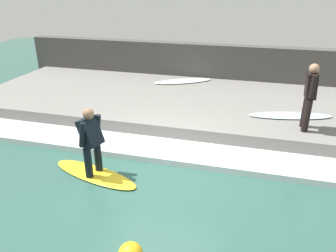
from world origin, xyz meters
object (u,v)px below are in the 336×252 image
object	(u,v)px
surfer_riding	(91,138)
surfboard_spare	(183,81)
surfboard_riding	(95,174)
surfboard_waiting_near	(290,115)
surfer_waiting_near	(310,94)

from	to	relation	value
surfer_riding	surfboard_spare	size ratio (longest dim) A/B	0.68
surfboard_riding	surfer_riding	world-z (taller)	surfer_riding
surfboard_riding	surfboard_spare	world-z (taller)	surfboard_spare
surfboard_waiting_near	surfboard_spare	size ratio (longest dim) A/B	1.06
surfboard_riding	surfer_waiting_near	xyz separation A→B (m)	(2.46, -4.11, 1.26)
surfboard_riding	surfer_waiting_near	bearing A→B (deg)	-59.07
surfer_waiting_near	surfboard_spare	bearing A→B (deg)	49.59
surfboard_spare	surfer_waiting_near	bearing A→B (deg)	-130.41
surfboard_riding	surfboard_spare	xyz separation A→B (m)	(5.47, -0.57, 0.43)
surfer_waiting_near	surfboard_waiting_near	distance (m)	1.11
surfboard_riding	surfer_waiting_near	world-z (taller)	surfer_waiting_near
surfboard_riding	surfer_riding	distance (m)	0.80
surfboard_riding	surfboard_spare	distance (m)	5.52
surfer_riding	surfboard_waiting_near	xyz separation A→B (m)	(3.16, -3.86, -0.36)
surfer_waiting_near	surfboard_waiting_near	xyz separation A→B (m)	(0.70, 0.24, -0.83)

